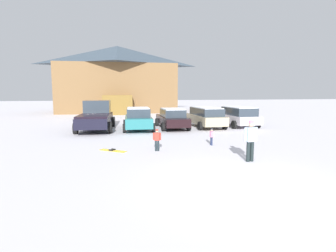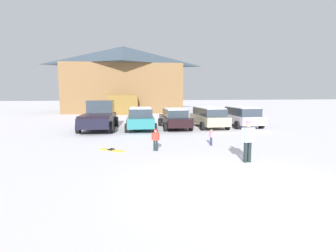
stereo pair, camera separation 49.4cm
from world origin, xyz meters
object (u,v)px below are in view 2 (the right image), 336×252
(parked_black_sedan, at_px, (175,118))
(pickup_truck, at_px, (99,116))
(skier_child_in_pink_snowsuit, at_px, (211,136))
(parked_teal_hatchback, at_px, (141,119))
(parked_white_suv, at_px, (242,116))
(skier_child_in_red_jacket, at_px, (156,139))
(ski_lodge, at_px, (124,79))
(parked_beige_suv, at_px, (209,117))
(pair_of_skis, at_px, (112,150))
(skier_adult_in_blue_parka, at_px, (248,139))

(parked_black_sedan, relative_size, pickup_truck, 0.81)
(skier_child_in_pink_snowsuit, bearing_deg, parked_teal_hatchback, 118.04)
(parked_white_suv, bearing_deg, pickup_truck, 178.11)
(skier_child_in_red_jacket, bearing_deg, parked_white_suv, 44.24)
(ski_lodge, xyz_separation_m, parked_beige_suv, (6.73, -18.53, -3.75))
(skier_child_in_red_jacket, relative_size, pair_of_skis, 0.80)
(parked_beige_suv, relative_size, parked_white_suv, 1.09)
(ski_lodge, bearing_deg, skier_child_in_pink_snowsuit, -79.38)
(parked_beige_suv, bearing_deg, parked_white_suv, 1.56)
(ski_lodge, distance_m, pickup_truck, 18.52)
(pickup_truck, height_order, pair_of_skis, pickup_truck)
(pair_of_skis, bearing_deg, pickup_truck, 99.79)
(parked_white_suv, distance_m, pair_of_skis, 12.26)
(parked_black_sedan, bearing_deg, parked_teal_hatchback, -170.99)
(skier_adult_in_blue_parka, bearing_deg, parked_white_suv, 66.68)
(parked_beige_suv, distance_m, pair_of_skis, 10.09)
(skier_adult_in_blue_parka, xyz_separation_m, skier_child_in_pink_snowsuit, (-0.40, 3.37, -0.44))
(parked_white_suv, bearing_deg, pair_of_skis, -144.00)
(parked_beige_suv, bearing_deg, skier_child_in_red_jacket, -123.68)
(parked_teal_hatchback, height_order, skier_child_in_red_jacket, parked_teal_hatchback)
(skier_adult_in_blue_parka, distance_m, skier_child_in_pink_snowsuit, 3.43)
(parked_teal_hatchback, height_order, pickup_truck, pickup_truck)
(pickup_truck, height_order, skier_adult_in_blue_parka, pickup_truck)
(pair_of_skis, bearing_deg, parked_beige_suv, 45.04)
(pickup_truck, height_order, skier_child_in_red_jacket, pickup_truck)
(ski_lodge, xyz_separation_m, skier_child_in_red_jacket, (1.71, -26.05, -4.04))
(parked_white_suv, xyz_separation_m, skier_child_in_red_jacket, (-7.81, -7.60, -0.28))
(parked_beige_suv, height_order, parked_white_suv, parked_beige_suv)
(ski_lodge, relative_size, pair_of_skis, 12.43)
(parked_white_suv, height_order, skier_child_in_red_jacket, parked_white_suv)
(parked_teal_hatchback, relative_size, parked_white_suv, 1.03)
(parked_white_suv, xyz_separation_m, skier_adult_in_blue_parka, (-4.39, -10.18, 0.07))
(parked_teal_hatchback, relative_size, skier_adult_in_blue_parka, 2.61)
(parked_teal_hatchback, bearing_deg, ski_lodge, 94.13)
(parked_white_suv, height_order, skier_child_in_pink_snowsuit, parked_white_suv)
(parked_teal_hatchback, bearing_deg, pair_of_skis, -104.53)
(pickup_truck, bearing_deg, parked_beige_suv, -3.04)
(skier_child_in_red_jacket, bearing_deg, skier_adult_in_blue_parka, -36.96)
(skier_child_in_red_jacket, xyz_separation_m, pair_of_skis, (-2.08, 0.42, -0.57))
(skier_adult_in_blue_parka, distance_m, pair_of_skis, 6.33)
(parked_beige_suv, xyz_separation_m, skier_child_in_red_jacket, (-5.02, -7.53, -0.28))
(pickup_truck, distance_m, skier_adult_in_blue_parka, 12.55)
(parked_black_sedan, xyz_separation_m, skier_adult_in_blue_parka, (1.13, -10.12, 0.15))
(parked_teal_hatchback, distance_m, parked_beige_suv, 5.38)
(pair_of_skis, bearing_deg, ski_lodge, 89.17)
(ski_lodge, bearing_deg, parked_teal_hatchback, -85.87)
(parked_black_sedan, height_order, pair_of_skis, parked_black_sedan)
(parked_black_sedan, bearing_deg, pickup_truck, 175.68)
(parked_black_sedan, distance_m, skier_child_in_red_jacket, 7.89)
(skier_adult_in_blue_parka, relative_size, skier_child_in_red_jacket, 1.59)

